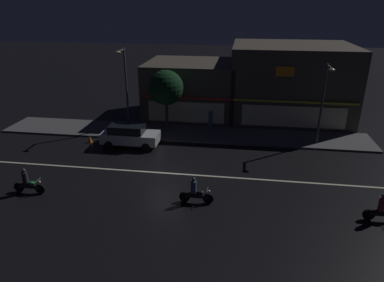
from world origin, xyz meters
name	(u,v)px	position (x,y,z in m)	size (l,w,h in m)	color
ground_plane	(163,173)	(0.00, 0.00, 0.00)	(140.00, 140.00, 0.00)	black
lane_divider_stripe	(163,173)	(0.00, 0.00, 0.01)	(28.72, 0.16, 0.01)	beige
sidewalk_far	(182,133)	(0.00, 7.21, 0.07)	(30.23, 3.79, 0.14)	#4C4C4F
storefront_left_block	(192,89)	(0.00, 12.69, 2.53)	(8.30, 7.33, 5.07)	#4C443A
storefront_center_block	(290,81)	(9.07, 13.52, 3.34)	(10.63, 8.99, 6.68)	#4C443A
streetlamp_west	(125,82)	(-4.81, 7.68, 4.10)	(0.44, 1.64, 6.67)	#47494C
streetlamp_mid	(324,98)	(10.63, 6.25, 3.76)	(0.44, 1.64, 6.02)	#47494C
pedestrian_on_sidewalk	(210,121)	(2.27, 7.79, 1.06)	(0.32, 0.32, 1.95)	#334766
street_tree	(166,88)	(-1.31, 7.33, 3.82)	(2.80, 2.80, 5.10)	#473323
parked_car_near_kerb	(130,135)	(-3.52, 4.13, 0.87)	(4.30, 1.98, 1.67)	silver
motorcycle_lead	(195,192)	(2.53, -3.16, 0.63)	(1.90, 0.60, 1.52)	black
motorcycle_following	(383,210)	(11.98, -3.52, 0.63)	(1.90, 0.60, 1.52)	black
motorcycle_opposite_lane	(28,183)	(-7.11, -3.52, 0.63)	(1.90, 0.60, 1.52)	black
traffic_cone	(90,139)	(-6.82, 4.28, 0.28)	(0.36, 0.36, 0.55)	orange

